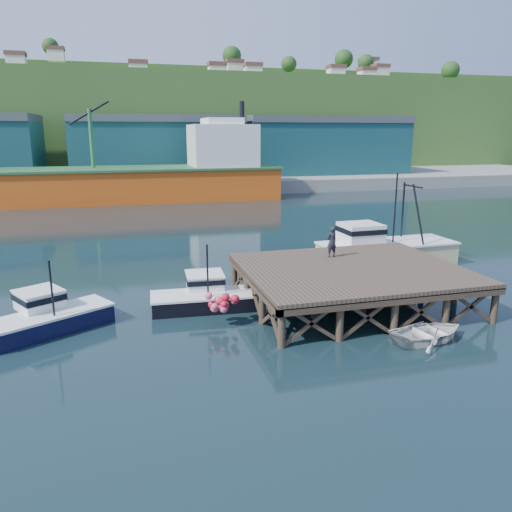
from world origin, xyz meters
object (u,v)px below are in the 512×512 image
object	(u,v)px
boat_navy	(47,316)
dinghy	(429,333)
boat_black	(207,295)
trawler	(384,247)
dockworker	(332,242)

from	to	relation	value
boat_navy	dinghy	xyz separation A→B (m)	(17.34, -6.11, -0.35)
boat_navy	dinghy	world-z (taller)	boat_navy
boat_black	trawler	size ratio (longest dim) A/B	0.62
boat_navy	boat_black	xyz separation A→B (m)	(8.11, 1.18, -0.05)
boat_black	trawler	distance (m)	15.08
boat_navy	trawler	world-z (taller)	trawler
trawler	dockworker	bearing A→B (deg)	-145.81
boat_black	dockworker	size ratio (longest dim) A/B	3.33
dinghy	dockworker	world-z (taller)	dockworker
boat_black	dinghy	xyz separation A→B (m)	(9.23, -7.30, -0.30)
boat_black	dinghy	world-z (taller)	boat_black
dockworker	boat_navy	bearing A→B (deg)	-1.72
dinghy	boat_navy	bearing A→B (deg)	61.33
boat_navy	dinghy	distance (m)	18.39
dinghy	dockworker	distance (m)	8.82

